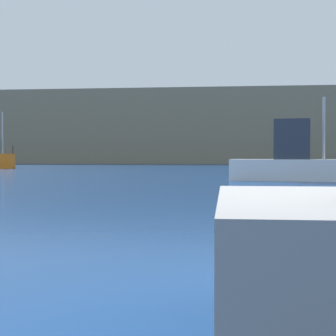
# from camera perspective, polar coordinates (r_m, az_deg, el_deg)

# --- Properties ---
(ground_plane) EXTENTS (260.00, 260.00, 0.00)m
(ground_plane) POSITION_cam_1_polar(r_m,az_deg,el_deg) (3.71, 16.62, -16.14)
(ground_plane) COLOR navy
(hillside_backdrop) EXTENTS (140.00, 15.98, 9.60)m
(hillside_backdrop) POSITION_cam_1_polar(r_m,az_deg,el_deg) (72.94, 6.85, 4.31)
(hillside_backdrop) COLOR #7F755B
(hillside_backdrop) RESTS_ON ground
(fishing_boat_white) EXTENTS (5.10, 2.18, 3.59)m
(fishing_boat_white) POSITION_cam_1_polar(r_m,az_deg,el_deg) (23.20, 13.14, 0.84)
(fishing_boat_white) COLOR white
(fishing_boat_white) RESTS_ON ground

